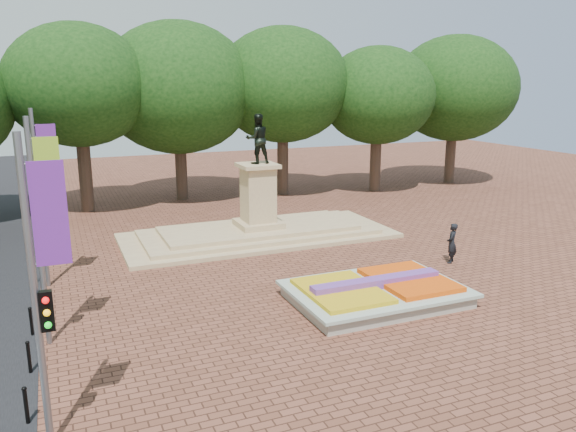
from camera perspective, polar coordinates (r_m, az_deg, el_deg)
The scene contains 7 objects.
ground at distance 22.49m, azimuth 4.02°, elevation -7.25°, with size 90.00×90.00×0.00m, color brown.
flower_bed at distance 21.21m, azimuth 8.99°, elevation -7.60°, with size 6.30×4.30×0.91m.
monument at distance 29.27m, azimuth -3.02°, elevation -0.52°, with size 14.00×6.00×6.40m.
tree_row_back at distance 38.64m, azimuth -4.96°, elevation 11.52°, with size 44.80×8.80×10.43m.
banner_poles at distance 17.90m, azimuth -23.77°, elevation -0.82°, with size 0.88×11.17×7.00m.
bollard_row at distance 18.79m, azimuth -24.73°, elevation -11.08°, with size 0.12×13.12×0.98m.
pedestrian at distance 26.19m, azimuth 16.30°, elevation -2.67°, with size 0.66×0.44×1.82m, color black.
Camera 1 is at (-9.59, -18.74, 7.93)m, focal length 35.00 mm.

